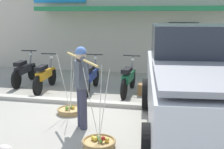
{
  "coord_description": "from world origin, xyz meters",
  "views": [
    {
      "loc": [
        1.86,
        -6.11,
        2.34
      ],
      "look_at": [
        0.46,
        0.6,
        0.85
      ],
      "focal_mm": 45.49,
      "sensor_mm": 36.0,
      "label": 1
    }
  ],
  "objects_px": {
    "motorcycle_nearest_shop": "(24,71)",
    "fruit_basket_right_side": "(99,142)",
    "fruit_vendor": "(81,82)",
    "motorcycle_end_of_row": "(128,79)",
    "plastic_litter_bag": "(4,149)",
    "motorcycle_third_in_row": "(91,77)",
    "parked_truck": "(198,82)",
    "motorcycle_second_in_row": "(45,76)",
    "fruit_basket_left_side": "(70,110)",
    "wooden_crate": "(146,89)"
  },
  "relations": [
    {
      "from": "motorcycle_third_in_row",
      "to": "motorcycle_nearest_shop",
      "type": "bearing_deg",
      "value": 170.37
    },
    {
      "from": "motorcycle_second_in_row",
      "to": "parked_truck",
      "type": "distance_m",
      "value": 4.93
    },
    {
      "from": "motorcycle_third_in_row",
      "to": "fruit_basket_left_side",
      "type": "bearing_deg",
      "value": -89.03
    },
    {
      "from": "fruit_basket_right_side",
      "to": "plastic_litter_bag",
      "type": "height_order",
      "value": "fruit_basket_right_side"
    },
    {
      "from": "fruit_basket_left_side",
      "to": "wooden_crate",
      "type": "relative_size",
      "value": 3.3
    },
    {
      "from": "motorcycle_third_in_row",
      "to": "wooden_crate",
      "type": "bearing_deg",
      "value": -0.34
    },
    {
      "from": "fruit_basket_left_side",
      "to": "plastic_litter_bag",
      "type": "distance_m",
      "value": 2.15
    },
    {
      "from": "fruit_basket_left_side",
      "to": "fruit_basket_right_side",
      "type": "distance_m",
      "value": 1.89
    },
    {
      "from": "motorcycle_end_of_row",
      "to": "wooden_crate",
      "type": "distance_m",
      "value": 0.59
    },
    {
      "from": "fruit_vendor",
      "to": "fruit_basket_left_side",
      "type": "height_order",
      "value": "fruit_vendor"
    },
    {
      "from": "fruit_vendor",
      "to": "fruit_basket_right_side",
      "type": "relative_size",
      "value": 1.17
    },
    {
      "from": "motorcycle_end_of_row",
      "to": "plastic_litter_bag",
      "type": "distance_m",
      "value": 4.35
    },
    {
      "from": "parked_truck",
      "to": "fruit_basket_right_side",
      "type": "bearing_deg",
      "value": -149.53
    },
    {
      "from": "fruit_basket_left_side",
      "to": "parked_truck",
      "type": "height_order",
      "value": "parked_truck"
    },
    {
      "from": "fruit_vendor",
      "to": "wooden_crate",
      "type": "xyz_separation_m",
      "value": [
        1.07,
        2.72,
        -0.82
      ]
    },
    {
      "from": "motorcycle_third_in_row",
      "to": "motorcycle_end_of_row",
      "type": "bearing_deg",
      "value": -0.67
    },
    {
      "from": "motorcycle_nearest_shop",
      "to": "plastic_litter_bag",
      "type": "bearing_deg",
      "value": -65.41
    },
    {
      "from": "fruit_basket_right_side",
      "to": "motorcycle_third_in_row",
      "type": "relative_size",
      "value": 0.8
    },
    {
      "from": "fruit_vendor",
      "to": "fruit_basket_right_side",
      "type": "distance_m",
      "value": 1.31
    },
    {
      "from": "parked_truck",
      "to": "fruit_basket_left_side",
      "type": "bearing_deg",
      "value": 169.81
    },
    {
      "from": "motorcycle_nearest_shop",
      "to": "motorcycle_third_in_row",
      "type": "xyz_separation_m",
      "value": [
        2.44,
        -0.41,
        0.0
      ]
    },
    {
      "from": "motorcycle_second_in_row",
      "to": "motorcycle_third_in_row",
      "type": "height_order",
      "value": "same"
    },
    {
      "from": "motorcycle_end_of_row",
      "to": "parked_truck",
      "type": "height_order",
      "value": "parked_truck"
    },
    {
      "from": "fruit_basket_left_side",
      "to": "motorcycle_nearest_shop",
      "type": "relative_size",
      "value": 0.8
    },
    {
      "from": "motorcycle_second_in_row",
      "to": "fruit_basket_left_side",
      "type": "bearing_deg",
      "value": -50.98
    },
    {
      "from": "fruit_vendor",
      "to": "fruit_basket_left_side",
      "type": "bearing_deg",
      "value": 125.76
    },
    {
      "from": "fruit_vendor",
      "to": "plastic_litter_bag",
      "type": "height_order",
      "value": "fruit_vendor"
    },
    {
      "from": "fruit_vendor",
      "to": "parked_truck",
      "type": "distance_m",
      "value": 2.31
    },
    {
      "from": "motorcycle_second_in_row",
      "to": "motorcycle_end_of_row",
      "type": "height_order",
      "value": "same"
    },
    {
      "from": "fruit_vendor",
      "to": "wooden_crate",
      "type": "height_order",
      "value": "fruit_vendor"
    },
    {
      "from": "fruit_basket_left_side",
      "to": "motorcycle_end_of_row",
      "type": "relative_size",
      "value": 0.8
    },
    {
      "from": "motorcycle_third_in_row",
      "to": "wooden_crate",
      "type": "distance_m",
      "value": 1.68
    },
    {
      "from": "fruit_basket_right_side",
      "to": "plastic_litter_bag",
      "type": "distance_m",
      "value": 1.63
    },
    {
      "from": "fruit_basket_right_side",
      "to": "motorcycle_end_of_row",
      "type": "xyz_separation_m",
      "value": [
        0.0,
        3.49,
        0.38
      ]
    },
    {
      "from": "wooden_crate",
      "to": "parked_truck",
      "type": "bearing_deg",
      "value": -63.62
    },
    {
      "from": "fruit_vendor",
      "to": "motorcycle_nearest_shop",
      "type": "height_order",
      "value": "fruit_vendor"
    },
    {
      "from": "fruit_basket_right_side",
      "to": "wooden_crate",
      "type": "distance_m",
      "value": 3.53
    },
    {
      "from": "motorcycle_nearest_shop",
      "to": "fruit_basket_right_side",
      "type": "bearing_deg",
      "value": -47.53
    },
    {
      "from": "motorcycle_third_in_row",
      "to": "parked_truck",
      "type": "bearing_deg",
      "value": -40.72
    },
    {
      "from": "fruit_basket_left_side",
      "to": "plastic_litter_bag",
      "type": "bearing_deg",
      "value": -101.38
    },
    {
      "from": "parked_truck",
      "to": "plastic_litter_bag",
      "type": "relative_size",
      "value": 17.36
    },
    {
      "from": "motorcycle_nearest_shop",
      "to": "motorcycle_end_of_row",
      "type": "bearing_deg",
      "value": -6.81
    },
    {
      "from": "parked_truck",
      "to": "motorcycle_second_in_row",
      "type": "bearing_deg",
      "value": 151.7
    },
    {
      "from": "motorcycle_end_of_row",
      "to": "motorcycle_second_in_row",
      "type": "bearing_deg",
      "value": -176.85
    },
    {
      "from": "fruit_vendor",
      "to": "motorcycle_end_of_row",
      "type": "xyz_separation_m",
      "value": [
        0.55,
        2.72,
        -0.53
      ]
    },
    {
      "from": "fruit_basket_right_side",
      "to": "motorcycle_nearest_shop",
      "type": "distance_m",
      "value": 5.32
    },
    {
      "from": "motorcycle_nearest_shop",
      "to": "parked_truck",
      "type": "xyz_separation_m",
      "value": [
        5.32,
        -2.89,
        0.58
      ]
    },
    {
      "from": "motorcycle_nearest_shop",
      "to": "motorcycle_end_of_row",
      "type": "height_order",
      "value": "same"
    },
    {
      "from": "fruit_vendor",
      "to": "motorcycle_nearest_shop",
      "type": "distance_m",
      "value": 4.4
    },
    {
      "from": "motorcycle_third_in_row",
      "to": "motorcycle_end_of_row",
      "type": "height_order",
      "value": "same"
    }
  ]
}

